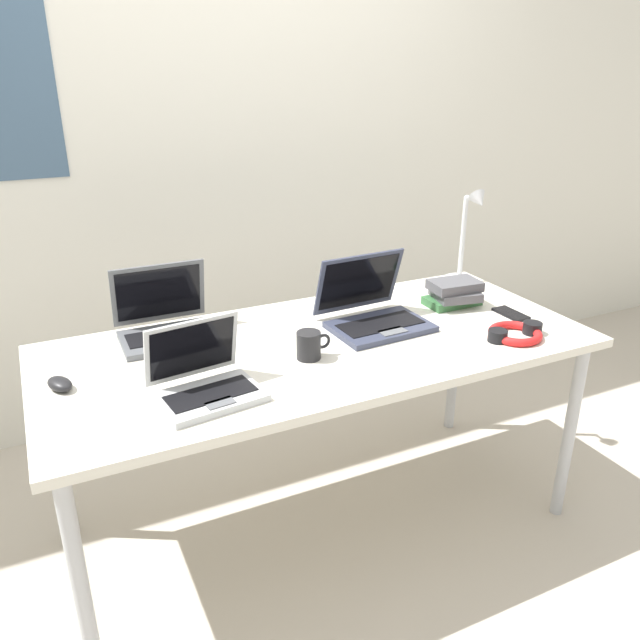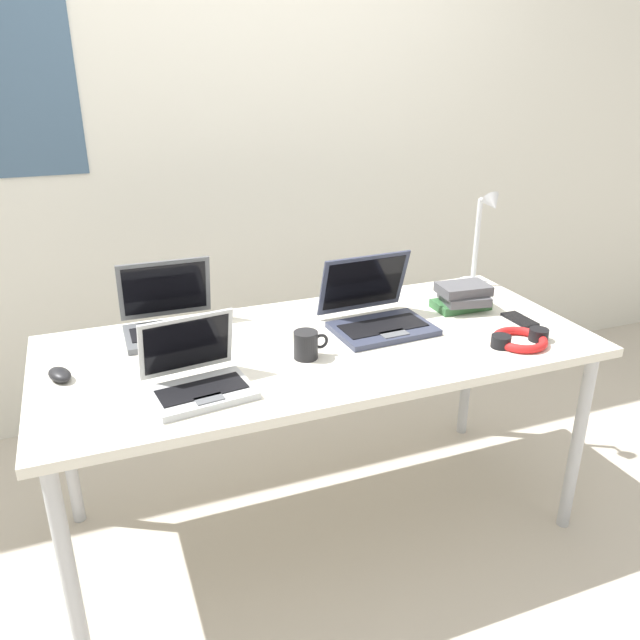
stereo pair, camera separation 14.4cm
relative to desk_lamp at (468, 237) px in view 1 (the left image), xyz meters
name	(u,v)px [view 1 (the left image)]	position (x,y,z in m)	size (l,w,h in m)	color
ground_plane	(320,521)	(-0.80, -0.28, -0.94)	(12.00, 12.00, 0.00)	#B7AD9E
wall_back	(212,134)	(-0.80, 0.82, 0.36)	(6.00, 0.13, 2.60)	silver
desk	(320,358)	(-0.80, -0.28, -0.25)	(1.80, 0.80, 0.74)	silver
desk_lamp	(468,237)	(0.00, 0.00, 0.00)	(0.12, 0.18, 0.40)	silver
laptop_front_left	(205,381)	(-1.24, -0.46, -0.16)	(0.30, 0.27, 0.20)	#B7BABC
laptop_back_left	(373,312)	(-0.57, -0.22, -0.15)	(0.35, 0.32, 0.24)	#33384C
laptop_mid_desk	(167,323)	(-1.24, -0.01, -0.15)	(0.32, 0.27, 0.23)	#515459
computer_mouse	(60,384)	(-1.60, -0.25, -0.18)	(0.06, 0.10, 0.03)	black
cell_phone	(511,314)	(-0.07, -0.36, -0.19)	(0.06, 0.14, 0.01)	black
headphones	(515,333)	(-0.19, -0.52, -0.18)	(0.21, 0.18, 0.04)	red
book_stack	(454,293)	(-0.20, -0.19, -0.15)	(0.20, 0.17, 0.10)	#336638
coffee_mug	(309,345)	(-0.88, -0.37, -0.15)	(0.11, 0.08, 0.09)	black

